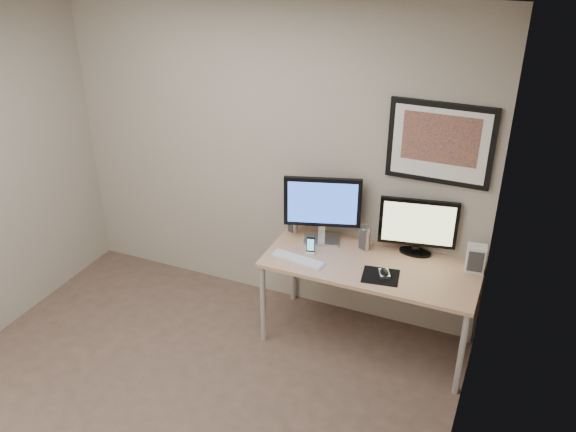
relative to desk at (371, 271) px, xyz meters
name	(u,v)px	position (x,y,z in m)	size (l,w,h in m)	color
floor	(167,420)	(-1.00, -1.35, -0.66)	(3.60, 3.60, 0.00)	#4A3B2E
room	(183,175)	(-1.00, -0.90, 0.98)	(3.60, 3.60, 3.60)	white
desk	(371,271)	(0.00, 0.00, 0.00)	(1.60, 0.70, 0.73)	#987249
framed_art	(440,143)	(0.35, 0.33, 0.96)	(0.75, 0.04, 0.60)	black
monitor_large	(322,207)	(-0.46, 0.17, 0.37)	(0.59, 0.27, 0.55)	#B9BABF
monitor_tv	(418,225)	(0.27, 0.27, 0.31)	(0.58, 0.18, 0.46)	black
speaker_left	(294,222)	(-0.72, 0.22, 0.15)	(0.07, 0.07, 0.18)	#B9BABF
speaker_right	(365,238)	(-0.11, 0.18, 0.16)	(0.08, 0.08, 0.20)	#B9BABF
phone_dock	(311,245)	(-0.47, -0.05, 0.14)	(0.07, 0.07, 0.14)	black
keyboard	(298,259)	(-0.53, -0.17, 0.07)	(0.43, 0.11, 0.01)	silver
mousepad	(381,276)	(0.11, -0.15, 0.07)	(0.26, 0.23, 0.00)	black
mouse	(384,273)	(0.13, -0.12, 0.09)	(0.06, 0.11, 0.04)	black
fan_unit	(476,258)	(0.72, 0.20, 0.17)	(0.14, 0.10, 0.21)	silver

